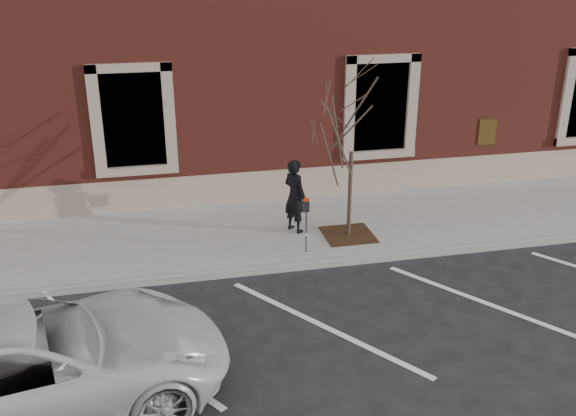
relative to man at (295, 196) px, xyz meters
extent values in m
plane|color=#28282B|center=(-0.37, -1.56, -0.98)|extent=(120.00, 120.00, 0.00)
cube|color=#AFACA5|center=(-0.37, 0.19, -0.91)|extent=(40.00, 3.50, 0.15)
cube|color=#9E9E99|center=(-0.37, -1.61, -0.91)|extent=(40.00, 0.12, 0.15)
cube|color=maroon|center=(-0.37, 6.19, 3.02)|extent=(40.00, 8.50, 8.00)
cube|color=gray|center=(-0.37, 1.97, -0.43)|extent=(40.00, 0.06, 0.80)
cube|color=black|center=(-3.37, 2.09, 1.42)|extent=(1.40, 0.30, 2.20)
cube|color=gray|center=(-3.37, 1.92, 0.22)|extent=(1.90, 0.20, 0.20)
cube|color=black|center=(2.63, 2.09, 1.42)|extent=(1.40, 0.30, 2.20)
cube|color=gray|center=(2.63, 1.92, 0.22)|extent=(1.90, 0.20, 0.20)
imported|color=black|center=(0.00, 0.00, 0.00)|extent=(0.66, 0.73, 1.67)
cylinder|color=#595B60|center=(-0.02, -1.13, -0.38)|extent=(0.04, 0.04, 0.91)
cube|color=black|center=(-0.02, -1.13, 0.19)|extent=(0.11, 0.08, 0.24)
cube|color=red|center=(-0.02, -1.13, 0.34)|extent=(0.10, 0.08, 0.05)
cube|color=white|center=(-0.02, -1.17, -0.43)|extent=(0.05, 0.00, 0.06)
cube|color=#392612|center=(1.10, -0.52, -0.82)|extent=(1.08, 1.08, 0.03)
cylinder|color=#443029|center=(1.10, -0.52, 0.13)|extent=(0.09, 0.09, 1.93)
imported|color=silver|center=(-4.96, -5.05, -0.20)|extent=(6.05, 3.72, 1.56)
camera|label=1|loc=(-3.01, -12.89, 5.04)|focal=40.00mm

